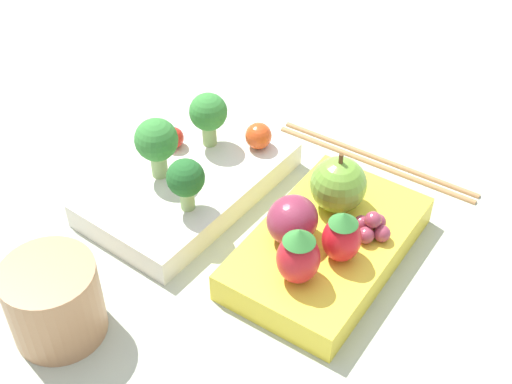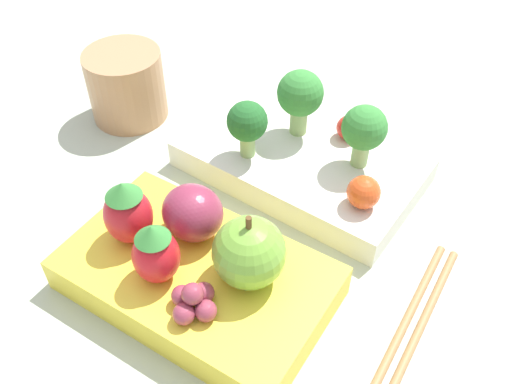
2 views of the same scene
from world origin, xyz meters
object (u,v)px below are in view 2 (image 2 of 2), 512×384
object	(u,v)px
chopsticks_pair	(398,357)
cherry_tomato_0	(364,192)
broccoli_floret_2	(364,130)
bento_box_savoury	(304,163)
broccoli_floret_0	(247,123)
strawberry_0	(156,253)
plum	(193,213)
bento_box_fruit	(197,278)
apple	(249,252)
drinking_cup	(126,85)
strawberry_1	(128,212)
cherry_tomato_1	(348,128)
grape_cluster	(194,301)
broccoli_floret_1	(300,95)

from	to	relation	value
chopsticks_pair	cherry_tomato_0	bearing A→B (deg)	130.70
broccoli_floret_2	cherry_tomato_0	distance (m)	0.05
bento_box_savoury	broccoli_floret_0	size ratio (longest dim) A/B	3.92
strawberry_0	plum	bearing A→B (deg)	97.41
bento_box_fruit	apple	world-z (taller)	apple
bento_box_fruit	cherry_tomato_0	xyz separation A→B (m)	(0.06, 0.12, 0.02)
strawberry_0	drinking_cup	distance (m)	0.22
strawberry_1	drinking_cup	world-z (taller)	strawberry_1
broccoli_floret_2	strawberry_0	xyz separation A→B (m)	(-0.05, -0.18, -0.01)
cherry_tomato_0	cherry_tomato_1	size ratio (longest dim) A/B	1.25
bento_box_savoury	apple	xyz separation A→B (m)	(0.04, -0.13, 0.04)
bento_box_fruit	broccoli_floret_0	size ratio (longest dim) A/B	3.74
bento_box_savoury	cherry_tomato_1	xyz separation A→B (m)	(0.02, 0.04, 0.02)
grape_cluster	broccoli_floret_0	bearing A→B (deg)	113.77
bento_box_fruit	strawberry_0	world-z (taller)	strawberry_0
chopsticks_pair	bento_box_savoury	bearing A→B (deg)	141.24
broccoli_floret_0	chopsticks_pair	world-z (taller)	broccoli_floret_0
broccoli_floret_0	apple	bearing A→B (deg)	-53.48
bento_box_savoury	plum	distance (m)	0.13
apple	chopsticks_pair	world-z (taller)	apple
drinking_cup	strawberry_0	bearing A→B (deg)	-39.89
broccoli_floret_1	cherry_tomato_1	xyz separation A→B (m)	(0.04, 0.02, -0.03)
chopsticks_pair	broccoli_floret_1	bearing A→B (deg)	140.32
cherry_tomato_0	strawberry_1	world-z (taller)	strawberry_1
bento_box_fruit	broccoli_floret_2	size ratio (longest dim) A/B	3.44
broccoli_floret_1	drinking_cup	distance (m)	0.17
bento_box_savoury	broccoli_floret_1	xyz separation A→B (m)	(-0.02, 0.02, 0.05)
broccoli_floret_0	apple	world-z (taller)	apple
bento_box_savoury	cherry_tomato_1	bearing A→B (deg)	63.44
broccoli_floret_2	plum	world-z (taller)	broccoli_floret_2
strawberry_0	plum	distance (m)	0.04
broccoli_floret_1	apple	distance (m)	0.16
cherry_tomato_1	bento_box_savoury	bearing A→B (deg)	-116.56
cherry_tomato_1	plum	distance (m)	0.17
apple	strawberry_0	distance (m)	0.06
strawberry_0	chopsticks_pair	bearing A→B (deg)	18.75
broccoli_floret_2	chopsticks_pair	distance (m)	0.17
bento_box_savoury	drinking_cup	distance (m)	0.18
broccoli_floret_2	strawberry_0	size ratio (longest dim) A/B	1.14
apple	chopsticks_pair	size ratio (longest dim) A/B	0.27
bento_box_fruit	apple	size ratio (longest dim) A/B	3.32
grape_cluster	broccoli_floret_1	bearing A→B (deg)	103.26
apple	strawberry_0	size ratio (longest dim) A/B	1.18
cherry_tomato_1	drinking_cup	world-z (taller)	drinking_cup
cherry_tomato_0	strawberry_0	distance (m)	0.16
cherry_tomato_1	plum	bearing A→B (deg)	-102.19
cherry_tomato_0	grape_cluster	bearing A→B (deg)	-105.56
broccoli_floret_2	strawberry_1	bearing A→B (deg)	-119.16
bento_box_fruit	strawberry_1	size ratio (longest dim) A/B	3.62
strawberry_1	chopsticks_pair	size ratio (longest dim) A/B	0.25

